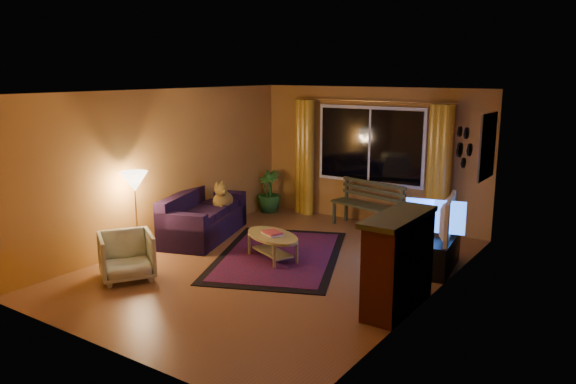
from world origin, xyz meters
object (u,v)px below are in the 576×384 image
Objects in this scene: sofa at (204,215)px; tv_console at (440,254)px; bench at (367,217)px; floor_lamp at (136,216)px; armchair at (126,254)px; coffee_table at (273,247)px.

tv_console is (3.87, 0.70, -0.16)m from sofa.
bench is 1.08× the size of floor_lamp.
armchair is at bearing -97.96° from bench.
bench is at bearing 57.26° from floor_lamp.
coffee_table is at bearing -86.74° from bench.
coffee_table is (-0.41, -2.31, -0.02)m from bench.
sofa is at bearing -178.01° from tv_console.
tv_console reaches higher than bench.
sofa is at bearing 45.66° from armchair.
coffee_table is (1.17, 1.76, -0.16)m from armchair.
tv_console is at bearing -22.71° from bench.
floor_lamp is 4.49m from tv_console.
floor_lamp is (-2.17, -3.37, 0.44)m from bench.
bench is 4.03m from floor_lamp.
floor_lamp is (-0.58, 0.70, 0.30)m from armchair.
coffee_table is at bearing -29.38° from sofa.
coffee_table is (1.65, -0.30, -0.20)m from sofa.
sofa reaches higher than bench.
sofa is 3.93m from tv_console.
tv_console is (1.81, -1.31, 0.02)m from bench.
coffee_table is at bearing 30.99° from floor_lamp.
coffee_table is at bearing -164.00° from tv_console.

